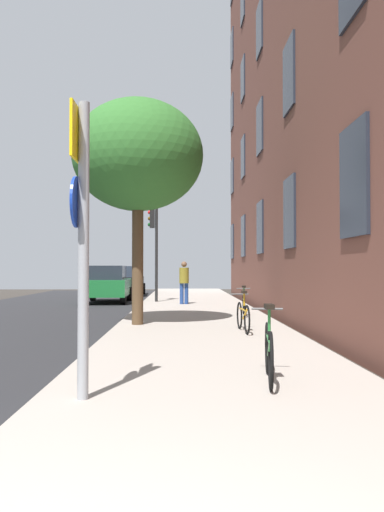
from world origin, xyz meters
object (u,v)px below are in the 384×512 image
(bicycle_2, at_px, (244,304))
(car_0, at_px, (107,284))
(traffic_light, at_px, (154,238))
(bicycle_1, at_px, (243,316))
(bicycle_0, at_px, (269,351))
(car_1, at_px, (127,280))
(pedestrian_0, at_px, (184,280))
(sign_post, at_px, (81,224))
(tree_near, at_px, (138,156))

(bicycle_2, relative_size, car_0, 0.38)
(traffic_light, distance_m, bicycle_1, 10.87)
(bicycle_0, xyz_separation_m, bicycle_1, (0.28, 5.03, -0.02))
(bicycle_0, distance_m, car_1, 22.80)
(pedestrian_0, bearing_deg, bicycle_0, -85.91)
(car_0, bearing_deg, bicycle_0, -75.10)
(traffic_light, bearing_deg, sign_post, -89.81)
(tree_near, height_order, car_0, tree_near)
(bicycle_0, relative_size, car_1, 0.42)
(sign_post, relative_size, bicycle_0, 1.93)
(bicycle_0, bearing_deg, sign_post, -159.01)
(bicycle_0, bearing_deg, bicycle_1, 86.83)
(sign_post, xyz_separation_m, car_1, (-1.92, 23.27, -1.18))
(bicycle_0, bearing_deg, car_0, 104.90)
(bicycle_1, bearing_deg, traffic_light, 103.74)
(tree_near, relative_size, bicycle_2, 3.64)
(traffic_light, distance_m, car_1, 7.59)
(bicycle_1, bearing_deg, bicycle_0, -93.17)
(car_1, bearing_deg, sign_post, -85.29)
(car_0, distance_m, car_1, 6.01)
(sign_post, bearing_deg, traffic_light, 90.19)
(sign_post, xyz_separation_m, traffic_light, (-0.05, 16.18, 0.80))
(sign_post, height_order, pedestrian_0, sign_post)
(car_0, bearing_deg, pedestrian_0, -37.59)
(tree_near, bearing_deg, bicycle_1, -31.52)
(bicycle_2, bearing_deg, sign_post, -106.86)
(bicycle_0, bearing_deg, pedestrian_0, 94.09)
(pedestrian_0, bearing_deg, bicycle_1, -81.80)
(pedestrian_0, bearing_deg, bicycle_2, -70.36)
(traffic_light, height_order, pedestrian_0, traffic_light)
(sign_post, height_order, car_0, sign_post)
(pedestrian_0, bearing_deg, car_1, 109.92)
(bicycle_2, xyz_separation_m, pedestrian_0, (-1.75, 4.91, 0.61))
(tree_near, distance_m, car_1, 16.38)
(sign_post, relative_size, car_0, 0.79)
(bicycle_2, distance_m, pedestrian_0, 5.25)
(traffic_light, distance_m, car_0, 3.10)
(bicycle_2, bearing_deg, car_0, 124.34)
(bicycle_1, relative_size, pedestrian_0, 0.98)
(tree_near, height_order, car_1, tree_near)
(bicycle_0, xyz_separation_m, bicycle_2, (0.76, 8.91, -0.04))
(traffic_light, xyz_separation_m, bicycle_2, (3.01, -6.43, -2.35))
(car_0, bearing_deg, traffic_light, -27.14)
(tree_near, distance_m, car_0, 10.71)
(traffic_light, bearing_deg, bicycle_1, -76.26)
(bicycle_1, height_order, bicycle_2, bicycle_1)
(bicycle_1, relative_size, bicycle_2, 1.05)
(bicycle_0, bearing_deg, traffic_light, 98.32)
(traffic_light, relative_size, bicycle_1, 2.41)
(bicycle_2, relative_size, pedestrian_0, 0.93)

